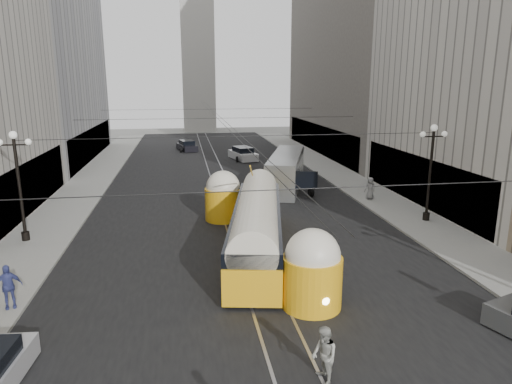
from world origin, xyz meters
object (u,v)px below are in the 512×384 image
object	(u,v)px
streetcar	(257,223)
pedestrian_crossing_b	(324,356)
city_bus	(286,169)
pedestrian_sidewalk_left	(8,287)
pedestrian_sidewalk_right	(370,188)

from	to	relation	value
streetcar	pedestrian_crossing_b	distance (m)	11.37
city_bus	pedestrian_sidewalk_left	world-z (taller)	city_bus
pedestrian_sidewalk_right	pedestrian_sidewalk_left	distance (m)	26.11
pedestrian_crossing_b	pedestrian_sidewalk_left	world-z (taller)	pedestrian_sidewalk_left
streetcar	pedestrian_sidewalk_right	bearing A→B (deg)	42.43
city_bus	pedestrian_sidewalk_right	xyz separation A→B (m)	(5.41, -5.92, -0.60)
pedestrian_sidewalk_right	streetcar	bearing A→B (deg)	40.63
streetcar	city_bus	world-z (taller)	streetcar
streetcar	pedestrian_sidewalk_right	xyz separation A→B (m)	(10.60, 9.69, -0.66)
city_bus	pedestrian_sidewalk_right	bearing A→B (deg)	-47.54
streetcar	city_bus	xyz separation A→B (m)	(5.19, 15.61, -0.06)
city_bus	pedestrian_crossing_b	size ratio (longest dim) A/B	6.44
pedestrian_crossing_b	city_bus	bearing A→B (deg)	165.40
pedestrian_sidewalk_left	pedestrian_crossing_b	bearing A→B (deg)	-48.64
pedestrian_crossing_b	pedestrian_sidewalk_left	xyz separation A→B (m)	(-11.31, 6.46, 0.15)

